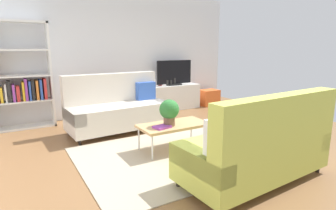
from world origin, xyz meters
TOP-DOWN VIEW (x-y plane):
  - ground_plane at (0.00, 0.00)m, footprint 7.68×7.68m
  - wall_far at (0.00, 2.80)m, footprint 6.40×0.12m
  - area_rug at (-0.12, -0.27)m, footprint 2.90×2.20m
  - couch_beige at (-0.46, 1.35)m, footprint 1.95×0.96m
  - couch_green at (0.22, -1.49)m, footprint 1.94×0.94m
  - coffee_table at (-0.07, -0.07)m, footprint 1.10×0.56m
  - tv_console at (1.49, 2.46)m, footprint 1.40×0.44m
  - tv at (1.49, 2.44)m, footprint 1.00×0.20m
  - bookshelf at (-2.02, 2.48)m, footprint 1.10×0.36m
  - storage_trunk at (2.59, 2.36)m, footprint 0.52×0.40m
  - potted_plant at (-0.18, -0.11)m, footprint 0.30×0.30m
  - table_book_0 at (-0.33, -0.17)m, footprint 0.27×0.22m
  - vase_0 at (0.91, 2.51)m, footprint 0.14×0.14m
  - vase_1 at (1.11, 2.51)m, footprint 0.10×0.10m
  - bottle_0 at (1.27, 2.42)m, footprint 0.06×0.06m
  - bottle_1 at (1.38, 2.42)m, footprint 0.06×0.06m
  - bottle_2 at (1.49, 2.42)m, footprint 0.06×0.06m

SIDE VIEW (x-z plane):
  - ground_plane at x=0.00m, z-range 0.00..0.00m
  - area_rug at x=-0.12m, z-range 0.00..0.01m
  - storage_trunk at x=2.59m, z-range 0.00..0.44m
  - tv_console at x=1.49m, z-range 0.00..0.64m
  - coffee_table at x=-0.07m, z-range 0.18..0.60m
  - table_book_0 at x=-0.33m, z-range 0.42..0.45m
  - couch_beige at x=-0.46m, z-range -0.11..0.99m
  - couch_green at x=0.22m, z-range -0.10..1.00m
  - potted_plant at x=-0.18m, z-range 0.45..0.85m
  - bottle_1 at x=1.38m, z-range 0.64..0.78m
  - bottle_0 at x=1.27m, z-range 0.64..0.79m
  - vase_1 at x=1.11m, z-range 0.64..0.80m
  - vase_0 at x=0.91m, z-range 0.64..0.80m
  - bottle_2 at x=1.49m, z-range 0.64..0.83m
  - tv at x=1.49m, z-range 0.63..1.27m
  - bookshelf at x=-2.02m, z-range -0.09..2.01m
  - wall_far at x=0.00m, z-range 0.00..2.90m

